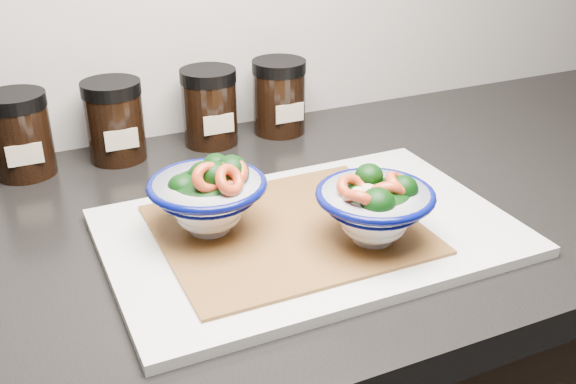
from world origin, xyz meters
name	(u,v)px	position (x,y,z in m)	size (l,w,h in m)	color
countertop	(168,250)	(0.00, 1.45, 0.88)	(3.50, 0.60, 0.04)	black
cutting_board	(309,232)	(0.15, 1.38, 0.91)	(0.45, 0.30, 0.01)	silver
bamboo_mat	(288,229)	(0.12, 1.38, 0.91)	(0.28, 0.24, 0.00)	olive
bowl_left	(209,196)	(0.04, 1.41, 0.96)	(0.13, 0.13, 0.09)	white
bowl_right	(375,207)	(0.19, 1.32, 0.95)	(0.13, 0.13, 0.08)	white
spice_jar_b	(20,134)	(-0.13, 1.69, 0.96)	(0.08, 0.08, 0.11)	black
spice_jar_c	(115,121)	(0.00, 1.69, 0.96)	(0.08, 0.08, 0.11)	black
spice_jar_d	(210,107)	(0.14, 1.69, 0.96)	(0.08, 0.08, 0.11)	black
spice_jar_e	(279,97)	(0.25, 1.69, 0.96)	(0.08, 0.08, 0.11)	black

